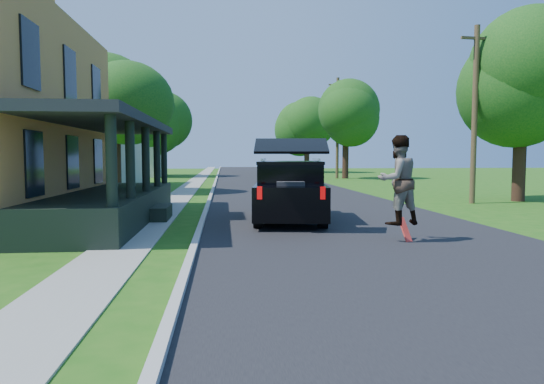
{
  "coord_description": "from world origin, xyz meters",
  "views": [
    {
      "loc": [
        -3.4,
        -9.26,
        1.98
      ],
      "look_at": [
        -2.19,
        3.0,
        1.07
      ],
      "focal_mm": 32.0,
      "sensor_mm": 36.0,
      "label": 1
    }
  ],
  "objects": [
    {
      "name": "ground",
      "position": [
        0.0,
        0.0,
        0.0
      ],
      "size": [
        140.0,
        140.0,
        0.0
      ],
      "primitive_type": "plane",
      "color": "#1E5511",
      "rests_on": "ground"
    },
    {
      "name": "street",
      "position": [
        0.0,
        20.0,
        0.0
      ],
      "size": [
        8.0,
        120.0,
        0.02
      ],
      "primitive_type": "cube",
      "color": "black",
      "rests_on": "ground"
    },
    {
      "name": "curb",
      "position": [
        -4.05,
        20.0,
        0.0
      ],
      "size": [
        0.15,
        120.0,
        0.12
      ],
      "primitive_type": "cube",
      "color": "#A4A49F",
      "rests_on": "ground"
    },
    {
      "name": "sidewalk",
      "position": [
        -5.6,
        20.0,
        0.0
      ],
      "size": [
        1.3,
        120.0,
        0.03
      ],
      "primitive_type": "cube",
      "color": "gray",
      "rests_on": "ground"
    },
    {
      "name": "front_walk",
      "position": [
        -9.5,
        6.0,
        0.0
      ],
      "size": [
        6.5,
        1.2,
        0.03
      ],
      "primitive_type": "cube",
      "color": "gray",
      "rests_on": "ground"
    },
    {
      "name": "neighbor_house_mid",
      "position": [
        -13.5,
        24.0,
        4.19
      ],
      "size": [
        12.78,
        12.78,
        8.3
      ],
      "color": "#ADAA99",
      "rests_on": "ground"
    },
    {
      "name": "neighbor_house_far",
      "position": [
        -13.5,
        40.0,
        4.19
      ],
      "size": [
        12.78,
        12.78,
        8.3
      ],
      "color": "#ADAA99",
      "rests_on": "ground"
    },
    {
      "name": "black_suv",
      "position": [
        -1.4,
        5.4,
        0.94
      ],
      "size": [
        2.6,
        5.46,
        2.45
      ],
      "rotation": [
        0.0,
        0.0,
        -0.12
      ],
      "color": "black",
      "rests_on": "ground"
    },
    {
      "name": "skateboarder",
      "position": [
        0.57,
        1.5,
        1.43
      ],
      "size": [
        1.18,
        1.03,
        2.06
      ],
      "rotation": [
        0.0,
        0.0,
        3.42
      ],
      "color": "black",
      "rests_on": "ground"
    },
    {
      "name": "skateboard",
      "position": [
        0.8,
        1.6,
        0.25
      ],
      "size": [
        0.24,
        0.56,
        0.6
      ],
      "rotation": [
        0.0,
        0.0,
        0.36
      ],
      "color": "red",
      "rests_on": "ground"
    },
    {
      "name": "tree_left_mid",
      "position": [
        -9.32,
        17.88,
        5.35
      ],
      "size": [
        6.17,
        6.3,
        8.21
      ],
      "rotation": [
        0.0,
        0.0,
        -0.22
      ],
      "color": "black",
      "rests_on": "ground"
    },
    {
      "name": "tree_left_far",
      "position": [
        -9.88,
        38.96,
        5.81
      ],
      "size": [
        7.31,
        7.09,
        9.28
      ],
      "rotation": [
        0.0,
        0.0,
        0.16
      ],
      "color": "black",
      "rests_on": "ground"
    },
    {
      "name": "tree_right_near",
      "position": [
        9.5,
        10.92,
        5.51
      ],
      "size": [
        6.38,
        6.47,
        8.5
      ],
      "rotation": [
        0.0,
        0.0,
        -0.22
      ],
      "color": "black",
      "rests_on": "ground"
    },
    {
      "name": "tree_right_mid",
      "position": [
        7.37,
        33.25,
        5.97
      ],
      "size": [
        7.36,
        7.13,
        9.02
      ],
      "rotation": [
        0.0,
        0.0,
        0.41
      ],
      "color": "black",
      "rests_on": "ground"
    },
    {
      "name": "tree_right_far",
      "position": [
        6.68,
        49.52,
        6.2
      ],
      "size": [
        7.27,
        7.33,
        9.7
      ],
      "rotation": [
        0.0,
        0.0,
        -0.17
      ],
      "color": "black",
      "rests_on": "ground"
    },
    {
      "name": "utility_pole_near",
      "position": [
        7.0,
        10.12,
        3.8
      ],
      "size": [
        1.42,
        0.25,
        7.36
      ],
      "rotation": [
        0.0,
        0.0,
        0.09
      ],
      "color": "#442F1F",
      "rests_on": "ground"
    },
    {
      "name": "utility_pole_far",
      "position": [
        6.71,
        33.44,
        4.61
      ],
      "size": [
        1.64,
        0.4,
        8.94
      ],
      "rotation": [
        0.0,
        0.0,
        -0.17
      ],
      "color": "#442F1F",
      "rests_on": "ground"
    }
  ]
}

